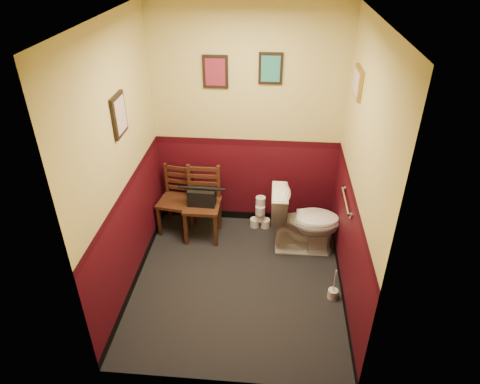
{
  "coord_description": "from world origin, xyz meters",
  "views": [
    {
      "loc": [
        0.32,
        -3.43,
        3.28
      ],
      "look_at": [
        0.0,
        0.25,
        1.0
      ],
      "focal_mm": 32.0,
      "sensor_mm": 36.0,
      "label": 1
    }
  ],
  "objects": [
    {
      "name": "chair_right",
      "position": [
        -0.5,
        0.83,
        0.45
      ],
      "size": [
        0.42,
        0.42,
        0.9
      ],
      "rotation": [
        0.0,
        0.0,
        -0.0
      ],
      "color": "#5B2F1B",
      "rests_on": "floor"
    },
    {
      "name": "grab_bar",
      "position": [
        1.07,
        0.25,
        0.95
      ],
      "size": [
        0.05,
        0.56,
        0.06
      ],
      "color": "silver",
      "rests_on": "wall_right"
    },
    {
      "name": "wall_front",
      "position": [
        0.0,
        -1.2,
        1.35
      ],
      "size": [
        2.2,
        0.0,
        2.7
      ],
      "primitive_type": "cube",
      "rotation": [
        -1.57,
        0.0,
        0.0
      ],
      "color": "#3F0912",
      "rests_on": "ground"
    },
    {
      "name": "floor",
      "position": [
        0.0,
        0.0,
        0.0
      ],
      "size": [
        2.2,
        2.4,
        0.0
      ],
      "primitive_type": "cube",
      "color": "black",
      "rests_on": "ground"
    },
    {
      "name": "framed_print_back_b",
      "position": [
        0.25,
        1.18,
        2.0
      ],
      "size": [
        0.26,
        0.04,
        0.34
      ],
      "color": "black",
      "rests_on": "wall_back"
    },
    {
      "name": "wall_left",
      "position": [
        -1.1,
        0.0,
        1.35
      ],
      "size": [
        0.0,
        2.4,
        2.7
      ],
      "primitive_type": "cube",
      "rotation": [
        1.57,
        0.0,
        1.57
      ],
      "color": "#3F0912",
      "rests_on": "ground"
    },
    {
      "name": "wall_right",
      "position": [
        1.1,
        0.0,
        1.35
      ],
      "size": [
        0.0,
        2.4,
        2.7
      ],
      "primitive_type": "cube",
      "rotation": [
        1.57,
        0.0,
        -1.57
      ],
      "color": "#3F0912",
      "rests_on": "ground"
    },
    {
      "name": "toilet",
      "position": [
        0.72,
        0.65,
        0.4
      ],
      "size": [
        0.82,
        0.46,
        0.8
      ],
      "primitive_type": "imported",
      "rotation": [
        0.0,
        0.0,
        1.58
      ],
      "color": "white",
      "rests_on": "floor"
    },
    {
      "name": "tp_stack",
      "position": [
        0.19,
        1.04,
        0.19
      ],
      "size": [
        0.25,
        0.15,
        0.44
      ],
      "color": "silver",
      "rests_on": "floor"
    },
    {
      "name": "chair_left",
      "position": [
        -0.84,
        0.94,
        0.42
      ],
      "size": [
        0.45,
        0.45,
        0.84
      ],
      "rotation": [
        0.0,
        0.0,
        -0.15
      ],
      "color": "#5B2F1B",
      "rests_on": "floor"
    },
    {
      "name": "framed_print_left",
      "position": [
        -1.08,
        0.1,
        1.85
      ],
      "size": [
        0.04,
        0.3,
        0.38
      ],
      "color": "black",
      "rests_on": "wall_left"
    },
    {
      "name": "handbag",
      "position": [
        -0.5,
        0.79,
        0.57
      ],
      "size": [
        0.33,
        0.17,
        0.24
      ],
      "rotation": [
        0.0,
        0.0,
        -0.03
      ],
      "color": "black",
      "rests_on": "chair_right"
    },
    {
      "name": "toilet_brush",
      "position": [
        1.0,
        -0.14,
        0.06
      ],
      "size": [
        0.1,
        0.1,
        0.37
      ],
      "color": "silver",
      "rests_on": "floor"
    },
    {
      "name": "ceiling",
      "position": [
        0.0,
        0.0,
        2.7
      ],
      "size": [
        2.2,
        2.4,
        0.0
      ],
      "primitive_type": "cube",
      "rotation": [
        3.14,
        0.0,
        0.0
      ],
      "color": "silver",
      "rests_on": "ground"
    },
    {
      "name": "framed_print_back_a",
      "position": [
        -0.35,
        1.18,
        1.95
      ],
      "size": [
        0.28,
        0.04,
        0.36
      ],
      "color": "black",
      "rests_on": "wall_back"
    },
    {
      "name": "framed_print_right",
      "position": [
        1.08,
        0.6,
        2.05
      ],
      "size": [
        0.04,
        0.34,
        0.28
      ],
      "color": "olive",
      "rests_on": "wall_right"
    },
    {
      "name": "wall_back",
      "position": [
        0.0,
        1.2,
        1.35
      ],
      "size": [
        2.2,
        0.0,
        2.7
      ],
      "primitive_type": "cube",
      "rotation": [
        1.57,
        0.0,
        0.0
      ],
      "color": "#3F0912",
      "rests_on": "ground"
    }
  ]
}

